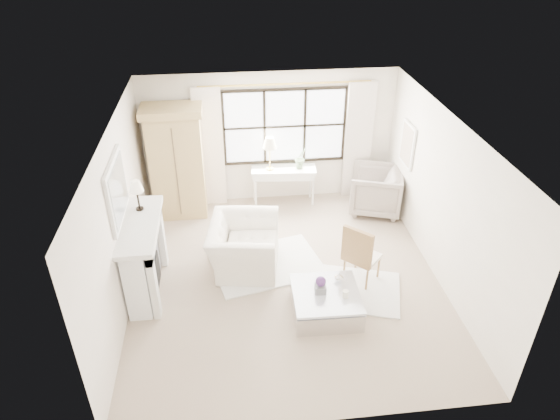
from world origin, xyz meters
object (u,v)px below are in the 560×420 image
(armoire, at_px, (177,162))
(console_table, at_px, (284,186))
(club_armchair, at_px, (244,246))
(coffee_table, at_px, (326,303))

(armoire, relative_size, console_table, 1.68)
(console_table, relative_size, club_armchair, 1.04)
(console_table, bearing_deg, club_armchair, -109.34)
(console_table, distance_m, club_armchair, 2.25)
(club_armchair, relative_size, coffee_table, 1.25)
(console_table, height_order, coffee_table, console_table)
(armoire, distance_m, console_table, 2.22)
(armoire, distance_m, club_armchair, 2.33)
(club_armchair, distance_m, coffee_table, 1.76)
(coffee_table, bearing_deg, console_table, 95.51)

